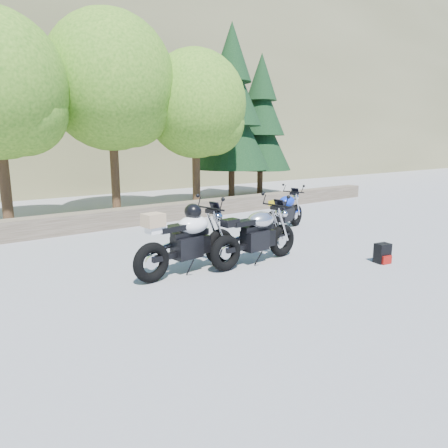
{
  "coord_description": "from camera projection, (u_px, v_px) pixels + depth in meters",
  "views": [
    {
      "loc": [
        -4.44,
        -4.97,
        2.25
      ],
      "look_at": [
        0.2,
        1.0,
        0.75
      ],
      "focal_mm": 32.0,
      "sensor_mm": 36.0,
      "label": 1
    }
  ],
  "objects": [
    {
      "name": "conifer_far",
      "position": [
        261.0,
        122.0,
        18.2
      ],
      "size": [
        2.82,
        2.82,
        6.27
      ],
      "color": "#382314",
      "rests_on": "ground"
    },
    {
      "name": "silver_bike",
      "position": [
        256.0,
        236.0,
        7.65
      ],
      "size": [
        2.19,
        0.69,
        1.1
      ],
      "rotation": [
        0.0,
        0.0,
        0.04
      ],
      "color": "black",
      "rests_on": "ground"
    },
    {
      "name": "tree_decid_left",
      "position": [
        0.0,
        91.0,
        10.34
      ],
      "size": [
        3.67,
        3.67,
        5.62
      ],
      "color": "#382314",
      "rests_on": "ground"
    },
    {
      "name": "tree_decid_mid",
      "position": [
        115.0,
        87.0,
        12.56
      ],
      "size": [
        4.08,
        4.08,
        6.24
      ],
      "color": "#382314",
      "rests_on": "ground"
    },
    {
      "name": "stone_wall",
      "position": [
        120.0,
        218.0,
        11.17
      ],
      "size": [
        22.0,
        0.55,
        0.5
      ],
      "primitive_type": "cube",
      "color": "brown",
      "rests_on": "ground"
    },
    {
      "name": "hillside",
      "position": [
        27.0,
        72.0,
        29.0
      ],
      "size": [
        80.0,
        30.0,
        15.0
      ],
      "primitive_type": "cube",
      "color": "brown",
      "rests_on": "ground"
    },
    {
      "name": "conifer_near",
      "position": [
        232.0,
        110.0,
        16.33
      ],
      "size": [
        3.17,
        3.17,
        7.06
      ],
      "color": "#382314",
      "rests_on": "ground"
    },
    {
      "name": "white_bike",
      "position": [
        187.0,
        240.0,
        7.05
      ],
      "size": [
        2.24,
        0.71,
        1.24
      ],
      "rotation": [
        0.0,
        0.0,
        0.11
      ],
      "color": "black",
      "rests_on": "ground"
    },
    {
      "name": "blue_bike",
      "position": [
        285.0,
        212.0,
        10.67
      ],
      "size": [
        1.95,
        0.8,
        1.0
      ],
      "rotation": [
        0.0,
        0.0,
        0.29
      ],
      "color": "black",
      "rests_on": "ground"
    },
    {
      "name": "tree_decid_right",
      "position": [
        199.0,
        109.0,
        13.89
      ],
      "size": [
        3.54,
        3.54,
        5.41
      ],
      "color": "#382314",
      "rests_on": "ground"
    },
    {
      "name": "backpack",
      "position": [
        383.0,
        254.0,
        7.72
      ],
      "size": [
        0.32,
        0.29,
        0.38
      ],
      "rotation": [
        0.0,
        0.0,
        -0.21
      ],
      "color": "black",
      "rests_on": "ground"
    },
    {
      "name": "ground",
      "position": [
        250.0,
        276.0,
        6.96
      ],
      "size": [
        90.0,
        90.0,
        0.0
      ],
      "primitive_type": "plane",
      "color": "gray",
      "rests_on": "ground"
    }
  ]
}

